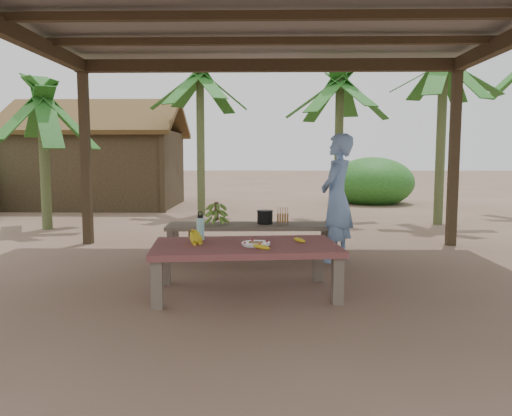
{
  "coord_description": "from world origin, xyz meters",
  "views": [
    {
      "loc": [
        -0.02,
        -5.31,
        1.37
      ],
      "look_at": [
        -0.14,
        0.06,
        0.8
      ],
      "focal_mm": 35.0,
      "sensor_mm": 36.0,
      "label": 1
    }
  ],
  "objects_px": {
    "water_flask": "(200,228)",
    "plate": "(256,244)",
    "work_table": "(245,251)",
    "woman": "(337,198)",
    "bench": "(250,228)",
    "cooking_pot": "(265,217)",
    "ripe_banana_bunch": "(190,236)"
  },
  "relations": [
    {
      "from": "water_flask",
      "to": "plate",
      "type": "bearing_deg",
      "value": -29.64
    },
    {
      "from": "work_table",
      "to": "woman",
      "type": "distance_m",
      "value": 1.95
    },
    {
      "from": "bench",
      "to": "plate",
      "type": "distance_m",
      "value": 1.87
    },
    {
      "from": "plate",
      "to": "cooking_pot",
      "type": "bearing_deg",
      "value": 87.58
    },
    {
      "from": "woman",
      "to": "work_table",
      "type": "bearing_deg",
      "value": -9.05
    },
    {
      "from": "work_table",
      "to": "plate",
      "type": "height_order",
      "value": "plate"
    },
    {
      "from": "plate",
      "to": "water_flask",
      "type": "relative_size",
      "value": 0.92
    },
    {
      "from": "plate",
      "to": "woman",
      "type": "xyz_separation_m",
      "value": [
        1.0,
        1.65,
        0.3
      ]
    },
    {
      "from": "work_table",
      "to": "ripe_banana_bunch",
      "type": "relative_size",
      "value": 7.65
    },
    {
      "from": "bench",
      "to": "work_table",
      "type": "bearing_deg",
      "value": -91.45
    },
    {
      "from": "ripe_banana_bunch",
      "to": "cooking_pot",
      "type": "height_order",
      "value": "ripe_banana_bunch"
    },
    {
      "from": "woman",
      "to": "ripe_banana_bunch",
      "type": "bearing_deg",
      "value": -20.21
    },
    {
      "from": "ripe_banana_bunch",
      "to": "water_flask",
      "type": "distance_m",
      "value": 0.26
    },
    {
      "from": "ripe_banana_bunch",
      "to": "woman",
      "type": "height_order",
      "value": "woman"
    },
    {
      "from": "bench",
      "to": "woman",
      "type": "relative_size",
      "value": 1.35
    },
    {
      "from": "cooking_pot",
      "to": "work_table",
      "type": "bearing_deg",
      "value": -95.82
    },
    {
      "from": "work_table",
      "to": "ripe_banana_bunch",
      "type": "height_order",
      "value": "ripe_banana_bunch"
    },
    {
      "from": "bench",
      "to": "cooking_pot",
      "type": "bearing_deg",
      "value": 10.33
    },
    {
      "from": "ripe_banana_bunch",
      "to": "cooking_pot",
      "type": "relative_size",
      "value": 1.21
    },
    {
      "from": "bench",
      "to": "plate",
      "type": "relative_size",
      "value": 8.09
    },
    {
      "from": "bench",
      "to": "water_flask",
      "type": "bearing_deg",
      "value": -108.68
    },
    {
      "from": "plate",
      "to": "woman",
      "type": "bearing_deg",
      "value": 58.63
    },
    {
      "from": "work_table",
      "to": "cooking_pot",
      "type": "height_order",
      "value": "cooking_pot"
    },
    {
      "from": "bench",
      "to": "ripe_banana_bunch",
      "type": "relative_size",
      "value": 8.93
    },
    {
      "from": "water_flask",
      "to": "work_table",
      "type": "bearing_deg",
      "value": -27.05
    },
    {
      "from": "bench",
      "to": "woman",
      "type": "distance_m",
      "value": 1.22
    },
    {
      "from": "plate",
      "to": "water_flask",
      "type": "distance_m",
      "value": 0.68
    },
    {
      "from": "cooking_pot",
      "to": "woman",
      "type": "distance_m",
      "value": 1.0
    },
    {
      "from": "ripe_banana_bunch",
      "to": "plate",
      "type": "relative_size",
      "value": 0.91
    },
    {
      "from": "ripe_banana_bunch",
      "to": "cooking_pot",
      "type": "distance_m",
      "value": 1.96
    },
    {
      "from": "water_flask",
      "to": "cooking_pot",
      "type": "distance_m",
      "value": 1.71
    },
    {
      "from": "bench",
      "to": "cooking_pot",
      "type": "distance_m",
      "value": 0.25
    }
  ]
}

